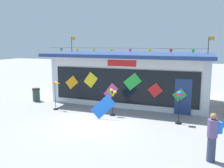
# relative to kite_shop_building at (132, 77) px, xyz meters

# --- Properties ---
(ground_plane) EXTENTS (80.00, 80.00, 0.00)m
(ground_plane) POSITION_rel_kite_shop_building_xyz_m (-0.43, -5.36, -1.67)
(ground_plane) COLOR gray
(kite_shop_building) EXTENTS (10.29, 5.58, 4.38)m
(kite_shop_building) POSITION_rel_kite_shop_building_xyz_m (0.00, 0.00, 0.00)
(kite_shop_building) COLOR silver
(kite_shop_building) RESTS_ON ground_plane
(wind_spinner_far_left) EXTENTS (0.53, 0.28, 1.70)m
(wind_spinner_far_left) POSITION_rel_kite_shop_building_xyz_m (-3.48, -3.88, -0.46)
(wind_spinner_far_left) COLOR black
(wind_spinner_far_left) RESTS_ON ground_plane
(wind_spinner_left) EXTENTS (0.43, 0.30, 1.52)m
(wind_spinner_left) POSITION_rel_kite_shop_building_xyz_m (-0.00, -3.83, -0.60)
(wind_spinner_left) COLOR black
(wind_spinner_left) RESTS_ON ground_plane
(wind_spinner_center_left) EXTENTS (0.31, 0.31, 1.65)m
(wind_spinner_center_left) POSITION_rel_kite_shop_building_xyz_m (3.54, -3.93, -0.41)
(wind_spinner_center_left) COLOR black
(wind_spinner_center_left) RESTS_ON ground_plane
(person_near_camera) EXTENTS (0.48, 0.42, 1.68)m
(person_near_camera) POSITION_rel_kite_shop_building_xyz_m (5.01, -7.57, -0.78)
(person_near_camera) COLOR #333D56
(person_near_camera) RESTS_ON ground_plane
(trash_bin) EXTENTS (0.52, 0.52, 0.88)m
(trash_bin) POSITION_rel_kite_shop_building_xyz_m (-6.06, -2.51, -1.22)
(trash_bin) COLOR #2D4238
(trash_bin) RESTS_ON ground_plane
(display_kite_on_ground) EXTENTS (1.29, 0.40, 1.29)m
(display_kite_on_ground) POSITION_rel_kite_shop_building_xyz_m (-0.24, -4.52, -1.02)
(display_kite_on_ground) COLOR blue
(display_kite_on_ground) RESTS_ON ground_plane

